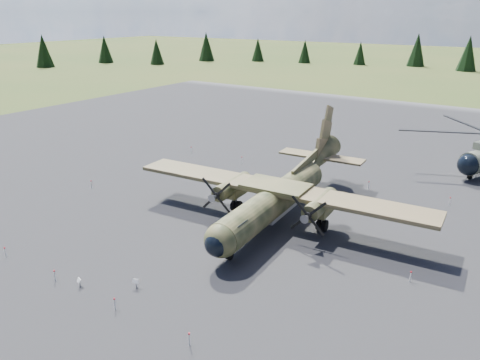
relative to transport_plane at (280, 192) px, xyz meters
The scene contains 7 objects.
ground 6.32m from the transport_plane, 131.43° to the right, with size 500.00×500.00×0.00m, color brown.
apron 7.31m from the transport_plane, 123.91° to the left, with size 120.00×120.00×0.04m, color #56555A.
transport_plane is the anchor object (origin of this frame).
info_placard_left 18.43m from the transport_plane, 108.55° to the right, with size 0.45×0.30×0.65m.
info_placard_right 15.68m from the transport_plane, 99.36° to the right, with size 0.47×0.31×0.69m.
barrier_fence 6.48m from the transport_plane, 134.19° to the right, with size 33.12×29.62×0.85m.
treeline 6.93m from the transport_plane, 60.30° to the left, with size 295.37×287.47×10.95m.
Camera 1 is at (22.25, -29.79, 17.58)m, focal length 35.00 mm.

